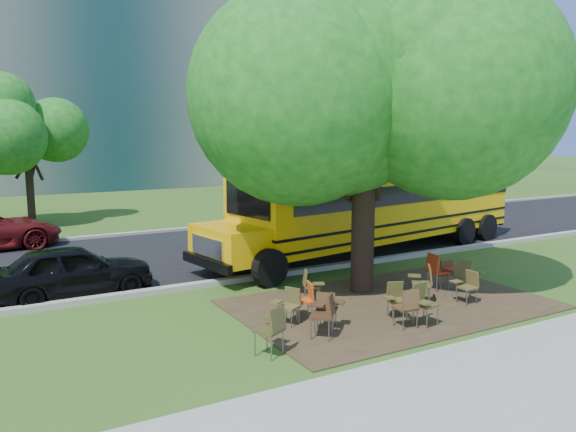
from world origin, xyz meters
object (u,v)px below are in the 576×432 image
chair_0 (272,325)px  chair_8 (305,297)px  main_tree (366,67)px  chair_9 (289,302)px  chair_3 (396,296)px  chair_12 (438,268)px  chair_7 (467,273)px  chair_5 (423,300)px  chair_13 (445,271)px  chair_11 (424,280)px  chair_4 (408,304)px  chair_10 (310,283)px  black_car (73,270)px  chair_1 (328,306)px  school_bus (380,200)px  chair_6 (468,284)px

chair_0 → chair_8: chair_0 is taller
main_tree → chair_9: bearing=-156.2°
chair_3 → chair_12: 2.52m
chair_7 → main_tree: bearing=-138.9°
chair_5 → chair_13: bearing=-152.0°
chair_3 → chair_5: bearing=124.3°
chair_0 → chair_11: size_ratio=0.99×
chair_3 → chair_4: bearing=90.5°
chair_3 → chair_11: 1.32m
chair_10 → black_car: (-4.62, 3.29, 0.14)m
chair_0 → chair_12: chair_12 is taller
chair_1 → chair_5: (1.82, -0.72, 0.05)m
chair_9 → chair_10: 1.55m
chair_10 → black_car: black_car is taller
chair_7 → chair_10: size_ratio=1.13×
school_bus → chair_5: bearing=-131.2°
chair_9 → chair_5: bearing=-149.4°
chair_0 → chair_3: (3.20, 0.51, -0.08)m
chair_5 → chair_0: bearing=-10.9°
chair_5 → chair_7: chair_7 is taller
chair_1 → chair_7: (4.25, 0.39, 0.05)m
chair_0 → chair_6: (5.28, 0.48, -0.08)m
main_tree → chair_13: bearing=-23.7°
chair_6 → chair_10: 3.59m
school_bus → black_car: bearing=173.5°
chair_0 → chair_13: size_ratio=1.17×
chair_5 → main_tree: bearing=-107.7°
chair_0 → chair_13: chair_0 is taller
main_tree → chair_5: 5.50m
chair_5 → chair_8: bearing=-47.1°
chair_11 → chair_5: bearing=175.0°
chair_7 → chair_11: bearing=-103.5°
chair_10 → chair_12: bearing=103.8°
chair_8 → chair_4: bearing=-117.9°
chair_8 → chair_9: bearing=123.1°
main_tree → chair_1: size_ratio=11.13×
chair_10 → chair_11: bearing=85.4°
chair_6 → chair_10: chair_10 is taller
main_tree → chair_1: main_tree is taller
chair_11 → chair_6: bearing=-82.5°
chair_3 → chair_10: 2.05m
chair_1 → chair_9: 0.82m
chair_10 → chair_11: 2.59m
chair_5 → chair_12: size_ratio=0.94×
chair_4 → chair_10: (-0.79, 2.42, -0.03)m
chair_8 → chair_13: 4.22m
chair_1 → chair_6: 3.74m
chair_0 → black_car: 6.09m
chair_6 → chair_7: 0.72m
school_bus → chair_3: size_ratio=15.92×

